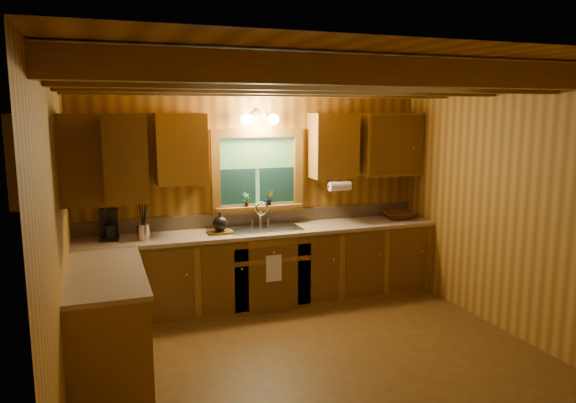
# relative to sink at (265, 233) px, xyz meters

# --- Properties ---
(room) EXTENTS (4.20, 4.20, 4.20)m
(room) POSITION_rel_sink_xyz_m (0.00, -1.60, 0.44)
(room) COLOR #553814
(room) RESTS_ON ground
(ceiling_beams) EXTENTS (4.20, 2.54, 0.18)m
(ceiling_beams) POSITION_rel_sink_xyz_m (0.00, -1.60, 1.63)
(ceiling_beams) COLOR brown
(ceiling_beams) RESTS_ON room
(base_cabinets) EXTENTS (4.20, 2.22, 0.86)m
(base_cabinets) POSITION_rel_sink_xyz_m (-0.49, -0.32, -0.43)
(base_cabinets) COLOR brown
(base_cabinets) RESTS_ON ground
(countertop) EXTENTS (4.20, 2.24, 0.04)m
(countertop) POSITION_rel_sink_xyz_m (-0.48, -0.31, 0.02)
(countertop) COLOR tan
(countertop) RESTS_ON base_cabinets
(backsplash) EXTENTS (4.20, 0.02, 0.16)m
(backsplash) POSITION_rel_sink_xyz_m (0.00, 0.28, 0.12)
(backsplash) COLOR #9C8669
(backsplash) RESTS_ON room
(dishwasher_panel) EXTENTS (0.02, 0.60, 0.80)m
(dishwasher_panel) POSITION_rel_sink_xyz_m (-1.47, -0.92, -0.43)
(dishwasher_panel) COLOR white
(dishwasher_panel) RESTS_ON base_cabinets
(upper_cabinets) EXTENTS (4.19, 1.77, 0.78)m
(upper_cabinets) POSITION_rel_sink_xyz_m (-0.56, -0.18, 0.98)
(upper_cabinets) COLOR brown
(upper_cabinets) RESTS_ON room
(window) EXTENTS (1.12, 0.08, 1.00)m
(window) POSITION_rel_sink_xyz_m (0.00, 0.26, 0.67)
(window) COLOR brown
(window) RESTS_ON room
(window_sill) EXTENTS (1.06, 0.14, 0.04)m
(window_sill) POSITION_rel_sink_xyz_m (0.00, 0.22, 0.26)
(window_sill) COLOR brown
(window_sill) RESTS_ON room
(wall_sconce) EXTENTS (0.45, 0.21, 0.17)m
(wall_sconce) POSITION_rel_sink_xyz_m (0.00, 0.14, 1.31)
(wall_sconce) COLOR black
(wall_sconce) RESTS_ON room
(paper_towel_roll) EXTENTS (0.27, 0.11, 0.11)m
(paper_towel_roll) POSITION_rel_sink_xyz_m (0.92, -0.07, 0.51)
(paper_towel_roll) COLOR white
(paper_towel_roll) RESTS_ON upper_cabinets
(dish_towel) EXTENTS (0.18, 0.01, 0.30)m
(dish_towel) POSITION_rel_sink_xyz_m (0.00, -0.34, -0.34)
(dish_towel) COLOR white
(dish_towel) RESTS_ON base_cabinets
(sink) EXTENTS (0.82, 0.48, 0.43)m
(sink) POSITION_rel_sink_xyz_m (0.00, 0.00, 0.00)
(sink) COLOR silver
(sink) RESTS_ON countertop
(coffee_maker) EXTENTS (0.18, 0.24, 0.33)m
(coffee_maker) POSITION_rel_sink_xyz_m (-1.71, 0.08, 0.21)
(coffee_maker) COLOR black
(coffee_maker) RESTS_ON countertop
(utensil_crock) EXTENTS (0.13, 0.13, 0.38)m
(utensil_crock) POSITION_rel_sink_xyz_m (-1.37, -0.05, 0.14)
(utensil_crock) COLOR silver
(utensil_crock) RESTS_ON countertop
(cutting_board) EXTENTS (0.28, 0.20, 0.02)m
(cutting_board) POSITION_rel_sink_xyz_m (-0.54, -0.05, 0.06)
(cutting_board) COLOR #5A3A13
(cutting_board) RESTS_ON countertop
(teakettle) EXTENTS (0.17, 0.17, 0.21)m
(teakettle) POSITION_rel_sink_xyz_m (-0.54, -0.05, 0.15)
(teakettle) COLOR black
(teakettle) RESTS_ON cutting_board
(wicker_basket) EXTENTS (0.51, 0.51, 0.10)m
(wicker_basket) POSITION_rel_sink_xyz_m (1.79, -0.00, 0.09)
(wicker_basket) COLOR #48230C
(wicker_basket) RESTS_ON countertop
(potted_plant_left) EXTENTS (0.11, 0.09, 0.17)m
(potted_plant_left) POSITION_rel_sink_xyz_m (-0.16, 0.20, 0.37)
(potted_plant_left) COLOR #5A3A13
(potted_plant_left) RESTS_ON window_sill
(potted_plant_right) EXTENTS (0.10, 0.09, 0.18)m
(potted_plant_right) POSITION_rel_sink_xyz_m (0.12, 0.20, 0.37)
(potted_plant_right) COLOR #5A3A13
(potted_plant_right) RESTS_ON window_sill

